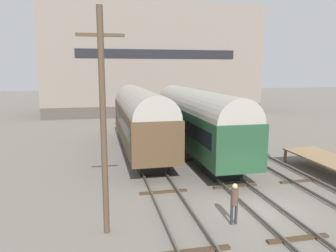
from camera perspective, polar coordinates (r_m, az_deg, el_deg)
ground_plane at (r=16.80m, az=15.85°, el=-13.67°), size 200.00×200.00×0.00m
track_left at (r=15.34m, az=1.52°, el=-15.02°), size 2.60×60.00×0.26m
track_middle at (r=16.75m, az=15.87°, el=-13.22°), size 2.60×60.00×0.26m
track_right at (r=18.98m, az=27.26°, el=-11.19°), size 2.60×60.00×0.26m
train_car_brown at (r=26.31m, az=-4.83°, el=1.64°), size 3.13×15.82×5.15m
train_car_green at (r=25.53m, az=4.98°, el=1.38°), size 3.02×16.73×5.10m
person_worker at (r=14.58m, az=11.48°, el=-12.46°), size 0.32×0.32×1.82m
utility_pole at (r=12.88m, az=-11.22°, el=0.86°), size 1.80×0.24×8.91m
warehouse_building at (r=52.79m, az=-3.09°, el=11.22°), size 31.78×13.25×16.01m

